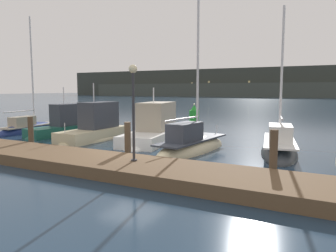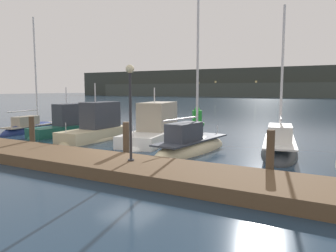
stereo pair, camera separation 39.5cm
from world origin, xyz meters
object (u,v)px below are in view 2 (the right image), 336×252
object	(u,v)px
motorboat_berth_3	(96,132)
channel_buoy	(197,117)
motorboat_berth_2	(67,129)
motorboat_berth_4	(155,134)
sailboat_berth_5	(191,148)
dock_lamppost	(130,96)
sailboat_berth_1	(33,130)
sailboat_berth_6	(279,151)

from	to	relation	value
motorboat_berth_3	channel_buoy	distance (m)	11.42
motorboat_berth_2	motorboat_berth_4	xyz separation A→B (m)	(7.02, 0.34, 0.05)
sailboat_berth_5	dock_lamppost	distance (m)	5.61
motorboat_berth_3	channel_buoy	world-z (taller)	motorboat_berth_3
sailboat_berth_1	dock_lamppost	size ratio (longest dim) A/B	2.53
motorboat_berth_3	dock_lamppost	xyz separation A→B (m)	(6.74, -5.64, 2.41)
sailboat_berth_6	sailboat_berth_1	bearing A→B (deg)	-179.54
motorboat_berth_3	dock_lamppost	size ratio (longest dim) A/B	1.60
sailboat_berth_6	motorboat_berth_4	bearing A→B (deg)	176.80
sailboat_berth_5	motorboat_berth_3	bearing A→B (deg)	173.92
motorboat_berth_4	motorboat_berth_3	bearing A→B (deg)	-162.16
motorboat_berth_2	sailboat_berth_6	size ratio (longest dim) A/B	0.77
sailboat_berth_5	sailboat_berth_1	bearing A→B (deg)	174.39
sailboat_berth_1	motorboat_berth_2	xyz separation A→B (m)	(3.38, 0.22, 0.27)
motorboat_berth_3	channel_buoy	xyz separation A→B (m)	(1.87, 11.26, 0.22)
sailboat_berth_1	dock_lamppost	distance (m)	15.16
sailboat_berth_5	channel_buoy	distance (m)	13.06
motorboat_berth_4	motorboat_berth_2	bearing A→B (deg)	-177.22
motorboat_berth_3	sailboat_berth_1	bearing A→B (deg)	174.89
motorboat_berth_2	dock_lamppost	xyz separation A→B (m)	(10.14, -6.46, 2.50)
motorboat_berth_2	channel_buoy	size ratio (longest dim) A/B	3.15
sailboat_berth_1	motorboat_berth_2	size ratio (longest dim) A/B	1.52
sailboat_berth_6	dock_lamppost	distance (m)	8.15
motorboat_berth_2	sailboat_berth_5	xyz separation A→B (m)	(10.37, -1.57, -0.24)
dock_lamppost	channel_buoy	bearing A→B (deg)	106.09
sailboat_berth_6	motorboat_berth_2	bearing A→B (deg)	179.71
sailboat_berth_5	sailboat_berth_6	world-z (taller)	sailboat_berth_5
channel_buoy	motorboat_berth_4	bearing A→B (deg)	-80.19
sailboat_berth_5	sailboat_berth_6	distance (m)	4.31
channel_buoy	sailboat_berth_6	bearing A→B (deg)	-48.98
sailboat_berth_6	motorboat_berth_3	bearing A→B (deg)	-176.10
sailboat_berth_1	motorboat_berth_3	world-z (taller)	sailboat_berth_1
sailboat_berth_5	sailboat_berth_6	bearing A→B (deg)	20.25
channel_buoy	motorboat_berth_2	bearing A→B (deg)	-116.78
motorboat_berth_2	motorboat_berth_3	size ratio (longest dim) A/B	1.04
motorboat_berth_2	dock_lamppost	bearing A→B (deg)	-32.49
motorboat_berth_2	motorboat_berth_4	bearing A→B (deg)	2.78
motorboat_berth_2	motorboat_berth_3	distance (m)	3.50
sailboat_berth_1	motorboat_berth_2	world-z (taller)	sailboat_berth_1
motorboat_berth_4	sailboat_berth_6	xyz separation A→B (m)	(7.40, -0.41, -0.27)
sailboat_berth_1	motorboat_berth_4	world-z (taller)	sailboat_berth_1
motorboat_berth_4	sailboat_berth_6	size ratio (longest dim) A/B	0.93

